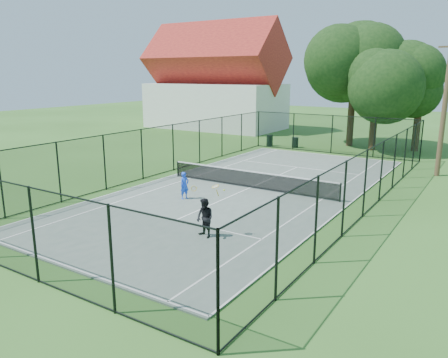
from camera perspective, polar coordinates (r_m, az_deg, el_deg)
The scene contains 13 objects.
ground at distance 23.86m, azimuth 3.41°, elevation -1.30°, with size 120.00×120.00×0.00m, color #315C1F.
tennis_court at distance 23.85m, azimuth 3.41°, elevation -1.23°, with size 11.00×24.00×0.06m, color #57665D.
tennis_net at distance 23.72m, azimuth 3.43°, elevation 0.05°, with size 10.08×0.08×0.95m.
fence at distance 23.52m, azimuth 3.46°, elevation 2.23°, with size 13.10×26.10×3.00m.
tree_near_left at distance 39.32m, azimuth 16.56°, elevation 12.47°, with size 7.13×7.13×9.30m.
tree_near_mid at distance 37.55m, azimuth 19.23°, elevation 10.54°, with size 5.72×5.72×7.48m.
tree_near_right at distance 38.39m, azimuth 24.28°, elevation 10.45°, with size 5.48×5.48×7.56m.
building at distance 50.74m, azimuth -1.17°, elevation 12.26°, with size 15.30×8.15×11.87m.
trash_bin_left at distance 38.18m, azimuth 5.98°, elevation 5.04°, with size 0.58×0.58×0.96m.
trash_bin_right at distance 37.63m, azimuth 9.27°, elevation 4.74°, with size 0.58×0.58×0.87m.
utility_pole at distance 29.36m, azimuth 26.88°, elevation 8.52°, with size 1.40×0.30×8.40m.
player_blue at distance 21.69m, azimuth -5.16°, elevation -0.85°, with size 0.81×0.56×1.35m.
player_black at distance 16.56m, azimuth -2.51°, elevation -5.11°, with size 0.99×0.95×2.02m.
Camera 1 is at (11.23, -20.14, 6.13)m, focal length 35.00 mm.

